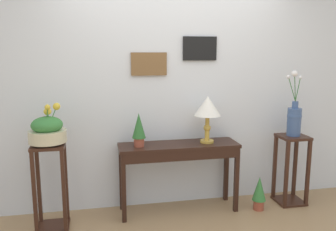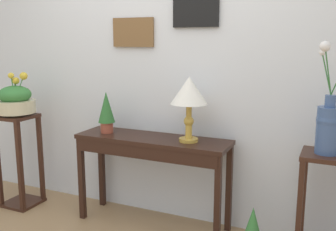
# 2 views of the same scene
# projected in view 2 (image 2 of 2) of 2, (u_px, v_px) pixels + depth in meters

# --- Properties ---
(back_wall_with_art) EXTENTS (9.00, 0.13, 2.80)m
(back_wall_with_art) POSITION_uv_depth(u_px,v_px,m) (164.00, 56.00, 3.25)
(back_wall_with_art) COLOR silver
(back_wall_with_art) RESTS_ON ground
(console_table) EXTENTS (1.28, 0.37, 0.76)m
(console_table) POSITION_uv_depth(u_px,v_px,m) (151.00, 151.00, 3.12)
(console_table) COLOR black
(console_table) RESTS_ON ground
(table_lamp) EXTENTS (0.28, 0.28, 0.50)m
(table_lamp) POSITION_uv_depth(u_px,v_px,m) (189.00, 94.00, 2.92)
(table_lamp) COLOR gold
(table_lamp) RESTS_ON console_table
(potted_plant_on_console) EXTENTS (0.14, 0.14, 0.35)m
(potted_plant_on_console) POSITION_uv_depth(u_px,v_px,m) (106.00, 111.00, 3.24)
(potted_plant_on_console) COLOR #9E4733
(potted_plant_on_console) RESTS_ON console_table
(pedestal_stand_left) EXTENTS (0.31, 0.31, 0.86)m
(pedestal_stand_left) POSITION_uv_depth(u_px,v_px,m) (20.00, 161.00, 3.57)
(pedestal_stand_left) COLOR #381E14
(pedestal_stand_left) RESTS_ON ground
(planter_bowl_wide_left) EXTENTS (0.35, 0.35, 0.39)m
(planter_bowl_wide_left) POSITION_uv_depth(u_px,v_px,m) (15.00, 100.00, 3.46)
(planter_bowl_wide_left) COLOR beige
(planter_bowl_wide_left) RESTS_ON pedestal_stand_left
(pedestal_stand_right) EXTENTS (0.31, 0.31, 0.80)m
(pedestal_stand_right) POSITION_uv_depth(u_px,v_px,m) (321.00, 210.00, 2.61)
(pedestal_stand_right) COLOR #381E14
(pedestal_stand_right) RESTS_ON ground
(flower_vase_tall_right) EXTENTS (0.20, 0.17, 0.73)m
(flower_vase_tall_right) POSITION_uv_depth(u_px,v_px,m) (328.00, 123.00, 2.49)
(flower_vase_tall_right) COLOR #3D5684
(flower_vase_tall_right) RESTS_ON pedestal_stand_right
(potted_plant_floor) EXTENTS (0.15, 0.15, 0.38)m
(potted_plant_floor) POSITION_uv_depth(u_px,v_px,m) (252.00, 230.00, 2.72)
(potted_plant_floor) COLOR #9E4733
(potted_plant_floor) RESTS_ON ground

